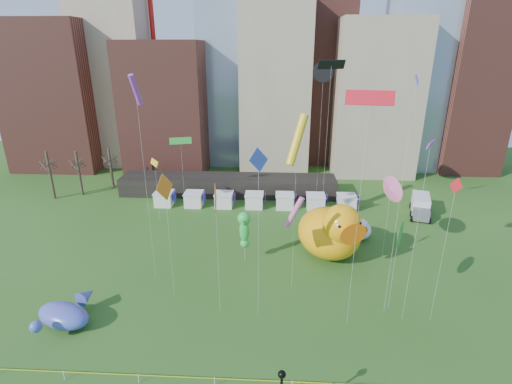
# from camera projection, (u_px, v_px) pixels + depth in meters

# --- Properties ---
(skyline) EXTENTS (101.00, 23.00, 68.00)m
(skyline) POSITION_uv_depth(u_px,v_px,m) (267.00, 64.00, 79.31)
(skyline) COLOR brown
(skyline) RESTS_ON ground
(pavilion) EXTENTS (38.00, 6.00, 3.20)m
(pavilion) POSITION_uv_depth(u_px,v_px,m) (228.00, 185.00, 68.82)
(pavilion) COLOR black
(pavilion) RESTS_ON ground
(vendor_tents) EXTENTS (33.24, 2.80, 2.40)m
(vendor_tents) POSITION_uv_depth(u_px,v_px,m) (254.00, 201.00, 63.14)
(vendor_tents) COLOR white
(vendor_tents) RESTS_ON ground
(bare_trees) EXTENTS (8.44, 6.44, 8.50)m
(bare_trees) POSITION_uv_depth(u_px,v_px,m) (80.00, 172.00, 67.92)
(bare_trees) COLOR #382B21
(bare_trees) RESTS_ON ground
(caution_tape) EXTENTS (50.00, 0.06, 0.90)m
(caution_tape) POSITION_uv_depth(u_px,v_px,m) (214.00, 380.00, 29.70)
(caution_tape) COLOR white
(caution_tape) RESTS_ON ground
(big_duck) EXTENTS (10.14, 11.26, 7.87)m
(big_duck) POSITION_uv_depth(u_px,v_px,m) (331.00, 231.00, 47.16)
(big_duck) COLOR #FFA70D
(big_duck) RESTS_ON ground
(small_duck) EXTENTS (3.38, 4.42, 3.34)m
(small_duck) POSITION_uv_depth(u_px,v_px,m) (360.00, 229.00, 52.41)
(small_duck) COLOR white
(small_duck) RESTS_ON ground
(seahorse_green) EXTENTS (1.78, 2.13, 6.66)m
(seahorse_green) POSITION_uv_depth(u_px,v_px,m) (244.00, 227.00, 45.72)
(seahorse_green) COLOR silver
(seahorse_green) RESTS_ON ground
(seahorse_purple) EXTENTS (1.54, 1.82, 5.17)m
(seahorse_purple) POSITION_uv_depth(u_px,v_px,m) (342.00, 230.00, 47.74)
(seahorse_purple) COLOR silver
(seahorse_purple) RESTS_ON ground
(whale_inflatable) EXTENTS (6.23, 7.02, 2.45)m
(whale_inflatable) POSITION_uv_depth(u_px,v_px,m) (65.00, 314.00, 36.36)
(whale_inflatable) COLOR #603DA8
(whale_inflatable) RESTS_ON ground
(box_truck) EXTENTS (4.27, 7.23, 2.89)m
(box_truck) POSITION_uv_depth(u_px,v_px,m) (420.00, 205.00, 60.30)
(box_truck) COLOR silver
(box_truck) RESTS_ON ground
(kite_0) EXTENTS (0.44, 1.45, 14.57)m
(kite_0) POSITION_uv_depth(u_px,v_px,m) (455.00, 193.00, 32.60)
(kite_0) COLOR silver
(kite_0) RESTS_ON ground
(kite_1) EXTENTS (2.04, 0.63, 10.69)m
(kite_1) POSITION_uv_depth(u_px,v_px,m) (294.00, 212.00, 39.24)
(kite_1) COLOR silver
(kite_1) RESTS_ON ground
(kite_2) EXTENTS (1.87, 2.31, 22.93)m
(kite_2) POSITION_uv_depth(u_px,v_px,m) (324.00, 72.00, 51.24)
(kite_2) COLOR silver
(kite_2) RESTS_ON ground
(kite_3) EXTENTS (3.29, 1.34, 11.99)m
(kite_3) POSITION_uv_depth(u_px,v_px,m) (181.00, 141.00, 58.12)
(kite_3) COLOR silver
(kite_3) RESTS_ON ground
(kite_4) EXTENTS (3.52, 3.94, 16.29)m
(kite_4) POSITION_uv_depth(u_px,v_px,m) (297.00, 140.00, 52.81)
(kite_4) COLOR silver
(kite_4) RESTS_ON ground
(kite_5) EXTENTS (1.56, 1.65, 16.97)m
(kite_5) POSITION_uv_depth(u_px,v_px,m) (259.00, 164.00, 32.55)
(kite_5) COLOR silver
(kite_5) RESTS_ON ground
(kite_6) EXTENTS (0.43, 3.35, 13.66)m
(kite_6) POSITION_uv_depth(u_px,v_px,m) (216.00, 201.00, 34.37)
(kite_6) COLOR silver
(kite_6) RESTS_ON ground
(kite_7) EXTENTS (0.78, 1.85, 22.45)m
(kite_7) POSITION_uv_depth(u_px,v_px,m) (136.00, 91.00, 36.71)
(kite_7) COLOR silver
(kite_7) RESTS_ON ground
(kite_8) EXTENTS (3.74, 1.03, 21.67)m
(kite_8) POSITION_uv_depth(u_px,v_px,m) (370.00, 99.00, 29.58)
(kite_8) COLOR silver
(kite_8) RESTS_ON ground
(kite_9) EXTENTS (1.10, 2.92, 10.54)m
(kite_9) POSITION_uv_depth(u_px,v_px,m) (391.00, 189.00, 45.30)
(kite_9) COLOR silver
(kite_9) RESTS_ON ground
(kite_10) EXTENTS (3.22, 1.59, 23.45)m
(kite_10) POSITION_uv_depth(u_px,v_px,m) (331.00, 66.00, 42.72)
(kite_10) COLOR silver
(kite_10) RESTS_ON ground
(kite_11) EXTENTS (1.25, 2.18, 9.49)m
(kite_11) POSITION_uv_depth(u_px,v_px,m) (399.00, 234.00, 35.98)
(kite_11) COLOR silver
(kite_11) RESTS_ON ground
(kite_12) EXTENTS (1.86, 2.38, 9.50)m
(kite_12) POSITION_uv_depth(u_px,v_px,m) (154.00, 163.00, 55.61)
(kite_12) COLOR silver
(kite_12) RESTS_ON ground
(kite_13) EXTENTS (1.10, 2.32, 22.67)m
(kite_13) POSITION_uv_depth(u_px,v_px,m) (416.00, 84.00, 30.74)
(kite_13) COLOR silver
(kite_13) RESTS_ON ground
(kite_14) EXTENTS (0.84, 2.81, 13.71)m
(kite_14) POSITION_uv_depth(u_px,v_px,m) (165.00, 189.00, 36.66)
(kite_14) COLOR silver
(kite_14) RESTS_ON ground
(kite_15) EXTENTS (1.20, 1.65, 17.64)m
(kite_15) POSITION_uv_depth(u_px,v_px,m) (430.00, 148.00, 31.38)
(kite_15) COLOR silver
(kite_15) RESTS_ON ground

